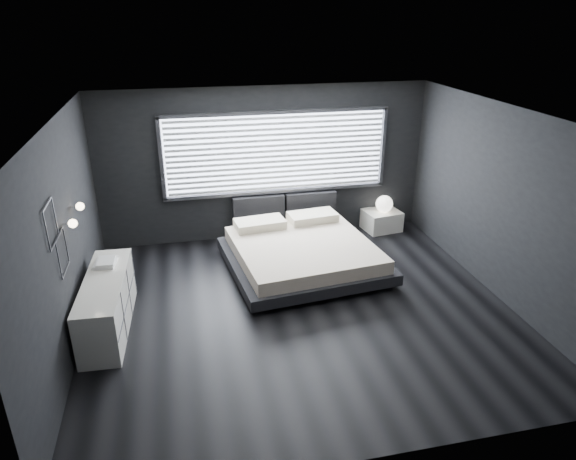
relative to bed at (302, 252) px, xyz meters
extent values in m
plane|color=black|center=(-0.33, -1.25, -0.29)|extent=(6.00, 6.00, 0.00)
plane|color=white|center=(-0.33, -1.25, 2.51)|extent=(6.00, 6.00, 0.00)
cube|color=black|center=(-0.33, 1.50, 1.11)|extent=(6.00, 0.04, 2.80)
cube|color=black|center=(-0.33, -4.00, 1.11)|extent=(6.00, 0.04, 2.80)
cube|color=black|center=(-3.33, -1.25, 1.11)|extent=(0.04, 5.50, 2.80)
cube|color=black|center=(2.67, -1.25, 1.11)|extent=(0.04, 5.50, 2.80)
cube|color=white|center=(-0.13, 1.48, 1.32)|extent=(4.00, 0.02, 1.38)
cube|color=#47474C|center=(-2.17, 1.45, 1.32)|extent=(0.06, 0.08, 1.48)
cube|color=#47474C|center=(1.91, 1.45, 1.32)|extent=(0.06, 0.08, 1.48)
cube|color=#47474C|center=(-0.13, 1.45, 2.05)|extent=(4.14, 0.08, 0.06)
cube|color=#47474C|center=(-0.13, 1.45, 0.59)|extent=(4.14, 0.08, 0.06)
cube|color=silver|center=(-0.13, 1.42, 1.32)|extent=(3.94, 0.03, 1.32)
cube|color=black|center=(-0.49, 1.39, 0.28)|extent=(0.96, 0.16, 0.52)
cube|color=black|center=(0.51, 1.39, 0.28)|extent=(0.96, 0.16, 0.52)
cylinder|color=silver|center=(-3.28, -1.20, 1.31)|extent=(0.10, 0.02, 0.02)
sphere|color=#FFE5B7|center=(-3.21, -1.20, 1.31)|extent=(0.11, 0.11, 0.11)
cylinder|color=silver|center=(-3.28, -0.60, 1.31)|extent=(0.10, 0.02, 0.02)
sphere|color=#FFE5B7|center=(-3.21, -0.60, 1.31)|extent=(0.11, 0.11, 0.11)
cube|color=#47474C|center=(-3.31, -1.80, 1.79)|extent=(0.01, 0.46, 0.02)
cube|color=#47474C|center=(-3.31, -1.80, 1.33)|extent=(0.01, 0.46, 0.02)
cube|color=#47474C|center=(-3.31, -1.57, 1.56)|extent=(0.01, 0.02, 0.46)
cube|color=#47474C|center=(-3.31, -2.03, 1.56)|extent=(0.01, 0.02, 0.46)
cube|color=#47474C|center=(-3.31, -1.55, 1.32)|extent=(0.01, 0.46, 0.02)
cube|color=#47474C|center=(-3.31, -1.55, 0.86)|extent=(0.01, 0.46, 0.02)
cube|color=#47474C|center=(-3.31, -1.32, 1.09)|extent=(0.01, 0.02, 0.46)
cube|color=#47474C|center=(-3.31, -1.78, 1.09)|extent=(0.01, 0.02, 0.46)
cube|color=black|center=(-0.93, -1.09, -0.25)|extent=(0.15, 0.15, 0.09)
cube|color=black|center=(1.15, -0.85, -0.25)|extent=(0.15, 0.15, 0.09)
cube|color=black|center=(-1.14, 0.76, -0.25)|extent=(0.15, 0.15, 0.09)
cube|color=black|center=(0.94, 1.00, -0.25)|extent=(0.15, 0.15, 0.09)
cube|color=black|center=(0.01, -0.05, -0.11)|extent=(2.66, 2.57, 0.18)
cube|color=beige|center=(0.01, -0.05, 0.08)|extent=(2.38, 2.38, 0.22)
cube|color=beige|center=(-0.58, 0.75, 0.26)|extent=(0.90, 0.56, 0.14)
cube|color=beige|center=(0.40, 0.86, 0.26)|extent=(0.90, 0.56, 0.14)
cube|color=white|center=(1.91, 1.25, -0.10)|extent=(0.74, 0.65, 0.39)
sphere|color=white|center=(1.92, 1.21, 0.26)|extent=(0.33, 0.33, 0.33)
cube|color=white|center=(-2.98, -1.11, 0.08)|extent=(0.61, 1.88, 0.74)
cube|color=#47474C|center=(-2.72, -1.13, 0.08)|extent=(0.10, 1.83, 0.72)
cube|color=white|center=(-2.99, -0.66, 0.47)|extent=(0.32, 0.39, 0.04)
cube|color=white|center=(-2.98, -0.68, 0.51)|extent=(0.24, 0.33, 0.03)
camera|label=1|loc=(-1.88, -7.42, 3.75)|focal=32.00mm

